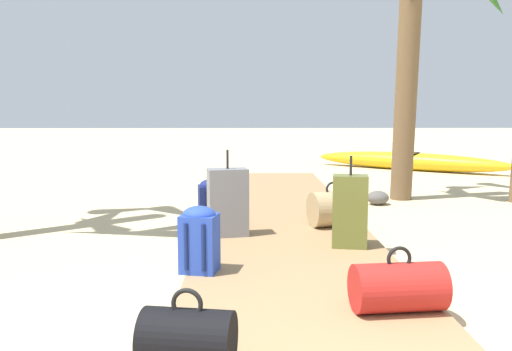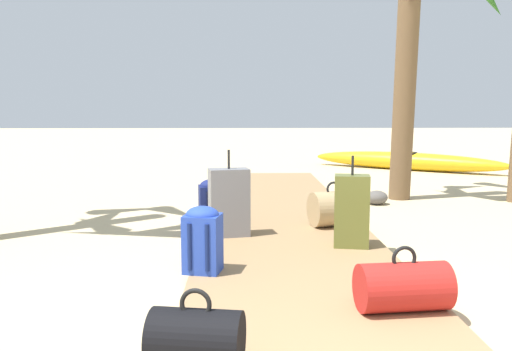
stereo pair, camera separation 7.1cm
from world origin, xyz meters
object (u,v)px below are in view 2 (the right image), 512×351
object	(u,v)px
duffel_bag_black	(196,339)
backpack_blue	(203,238)
duffel_bag_red	(403,286)
backpack_navy	(213,200)
suitcase_grey	(229,202)
duffel_bag_tan	(333,209)
kayak	(406,161)
suitcase_olive	(352,211)

from	to	relation	value
duffel_bag_black	backpack_blue	size ratio (longest dim) A/B	0.95
duffel_bag_red	backpack_blue	xyz separation A→B (m)	(-1.35, 0.87, 0.12)
backpack_navy	suitcase_grey	world-z (taller)	suitcase_grey
duffel_bag_tan	backpack_navy	distance (m)	1.34
suitcase_grey	backpack_navy	bearing A→B (deg)	108.45
kayak	backpack_blue	bearing A→B (deg)	-117.21
suitcase_olive	backpack_navy	xyz separation A→B (m)	(-1.36, 1.05, -0.07)
duffel_bag_tan	backpack_blue	world-z (taller)	backpack_blue
backpack_navy	kayak	distance (m)	7.05
duffel_bag_tan	duffel_bag_black	xyz separation A→B (m)	(-1.23, -3.28, -0.04)
backpack_blue	kayak	distance (m)	8.62
duffel_bag_red	backpack_blue	size ratio (longest dim) A/B	1.15
duffel_bag_tan	kayak	xyz separation A→B (m)	(2.62, 6.01, -0.08)
duffel_bag_tan	duffel_bag_red	world-z (taller)	duffel_bag_tan
backpack_navy	duffel_bag_tan	bearing A→B (deg)	-7.23
kayak	backpack_navy	bearing A→B (deg)	-124.10
duffel_bag_tan	suitcase_olive	xyz separation A→B (m)	(0.03, -0.88, 0.15)
duffel_bag_black	suitcase_grey	world-z (taller)	suitcase_grey
backpack_blue	suitcase_olive	bearing A→B (deg)	29.78
duffel_bag_red	kayak	bearing A→B (deg)	73.14
backpack_blue	backpack_navy	size ratio (longest dim) A/B	1.05
kayak	duffel_bag_red	bearing A→B (deg)	-106.86
backpack_blue	kayak	bearing A→B (deg)	62.79
duffel_bag_tan	duffel_bag_red	xyz separation A→B (m)	(0.04, -2.52, -0.03)
duffel_bag_tan	backpack_navy	bearing A→B (deg)	172.77
duffel_bag_tan	duffel_bag_red	bearing A→B (deg)	-89.16
duffel_bag_red	duffel_bag_black	distance (m)	1.48
duffel_bag_black	backpack_navy	size ratio (longest dim) A/B	1.00
duffel_bag_tan	backpack_navy	world-z (taller)	backpack_navy
duffel_bag_tan	suitcase_olive	world-z (taller)	suitcase_olive
suitcase_olive	kayak	xyz separation A→B (m)	(2.60, 6.89, -0.22)
suitcase_olive	backpack_blue	distance (m)	1.55
backpack_blue	suitcase_grey	xyz separation A→B (m)	(0.18, 1.23, 0.07)
backpack_blue	suitcase_grey	distance (m)	1.25
duffel_bag_red	backpack_navy	bearing A→B (deg)	116.97
backpack_blue	backpack_navy	world-z (taller)	backpack_blue
suitcase_olive	kayak	world-z (taller)	suitcase_olive
kayak	duffel_bag_black	bearing A→B (deg)	-112.54
duffel_bag_black	duffel_bag_red	bearing A→B (deg)	30.81
suitcase_grey	kayak	size ratio (longest dim) A/B	0.23
suitcase_grey	kayak	bearing A→B (deg)	59.70
duffel_bag_tan	kayak	size ratio (longest dim) A/B	0.14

